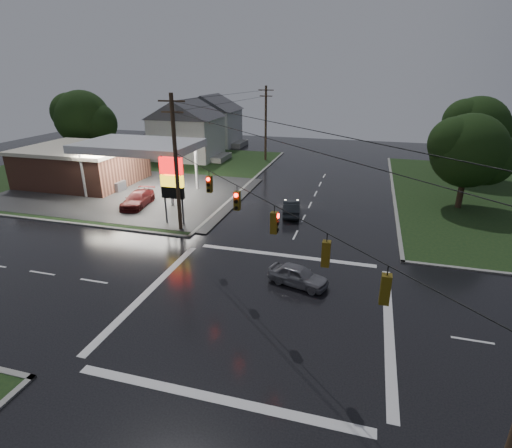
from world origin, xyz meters
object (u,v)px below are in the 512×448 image
(house_near, at_px, (187,129))
(tree_ne_far, at_px, (478,128))
(car_north, at_px, (291,208))
(car_crossing, at_px, (298,275))
(tree_ne_near, at_px, (470,151))
(tree_nw_behind, at_px, (84,118))
(pylon_sign, at_px, (172,180))
(utility_pole_nw, at_px, (176,163))
(gas_station, at_px, (90,163))
(house_far, at_px, (211,119))
(car_pump, at_px, (138,199))
(utility_pole_n, at_px, (266,123))

(house_near, xyz_separation_m, tree_ne_far, (38.10, -2.01, 1.77))
(house_near, bearing_deg, car_north, -45.94)
(tree_ne_far, bearing_deg, car_crossing, -116.69)
(tree_ne_near, bearing_deg, tree_ne_far, 75.93)
(tree_nw_behind, xyz_separation_m, tree_ne_near, (47.98, -8.00, -0.62))
(pylon_sign, xyz_separation_m, tree_ne_far, (27.65, 23.49, 2.17))
(utility_pole_nw, distance_m, house_near, 28.90)
(gas_station, bearing_deg, house_near, 73.83)
(house_far, bearing_deg, tree_nw_behind, -123.44)
(utility_pole_nw, bearing_deg, tree_nw_behind, 139.90)
(house_far, bearing_deg, car_north, -57.40)
(tree_ne_near, relative_size, car_crossing, 2.36)
(tree_ne_far, xyz_separation_m, car_crossing, (-15.53, -30.90, -5.53))
(utility_pole_nw, relative_size, house_near, 1.00)
(tree_ne_far, xyz_separation_m, car_pump, (-33.40, -19.99, -5.46))
(pylon_sign, xyz_separation_m, utility_pole_n, (1.00, 27.50, 1.46))
(car_pump, bearing_deg, house_far, 92.80)
(house_near, height_order, house_far, same)
(pylon_sign, xyz_separation_m, utility_pole_nw, (1.00, -1.00, 1.71))
(gas_station, bearing_deg, utility_pole_nw, -32.23)
(utility_pole_n, bearing_deg, car_north, -69.77)
(tree_nw_behind, bearing_deg, car_north, -23.75)
(utility_pole_nw, relative_size, car_pump, 2.21)
(pylon_sign, xyz_separation_m, car_pump, (-5.75, 3.50, -3.29))
(utility_pole_n, height_order, tree_ne_far, utility_pole_n)
(tree_nw_behind, height_order, car_north, tree_nw_behind)
(gas_station, height_order, tree_nw_behind, tree_nw_behind)
(utility_pole_n, xyz_separation_m, tree_ne_far, (26.65, -4.01, 0.71))
(utility_pole_nw, bearing_deg, car_pump, 146.30)
(house_far, distance_m, car_crossing, 50.85)
(house_far, xyz_separation_m, tree_ne_far, (39.10, -14.01, 1.77))
(house_near, relative_size, car_pump, 2.22)
(house_near, height_order, tree_nw_behind, tree_nw_behind)
(tree_ne_near, bearing_deg, car_crossing, -123.53)
(gas_station, xyz_separation_m, house_far, (3.73, 28.30, 1.86))
(tree_nw_behind, distance_m, car_north, 36.01)
(gas_station, bearing_deg, house_far, 82.50)
(pylon_sign, height_order, car_north, pylon_sign)
(utility_pole_n, xyz_separation_m, car_crossing, (11.12, -34.90, -4.82))
(house_near, xyz_separation_m, tree_ne_near, (35.09, -14.01, 1.16))
(car_north, bearing_deg, utility_pole_n, -80.10)
(pylon_sign, height_order, house_far, house_far)
(utility_pole_nw, bearing_deg, pylon_sign, 135.00)
(gas_station, xyz_separation_m, tree_nw_behind, (-8.17, 10.29, 3.63))
(tree_nw_behind, bearing_deg, utility_pole_nw, -40.10)
(tree_nw_behind, xyz_separation_m, car_pump, (17.59, -15.99, -5.46))
(utility_pole_nw, xyz_separation_m, tree_ne_far, (26.65, 24.49, 0.46))
(pylon_sign, distance_m, utility_pole_nw, 2.22)
(car_pump, bearing_deg, pylon_sign, -38.07)
(car_pump, bearing_deg, house_near, 95.34)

